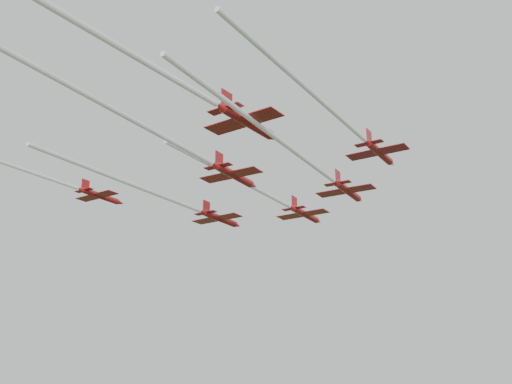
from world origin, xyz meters
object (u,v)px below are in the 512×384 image
at_px(jet_row3_mid, 188,150).
at_px(jet_row3_right, 351,128).
at_px(jet_row4_right, 186,86).
at_px(jet_row2_right, 315,167).
at_px(jet_lead, 280,201).
at_px(jet_row3_left, 26,170).
at_px(jet_row2_left, 185,205).

distance_m(jet_row3_mid, jet_row3_right, 22.98).
relative_size(jet_row3_mid, jet_row4_right, 1.02).
bearing_deg(jet_row3_mid, jet_row3_right, 6.68).
bearing_deg(jet_row4_right, jet_row3_right, 64.51).
relative_size(jet_row2_right, jet_row4_right, 1.02).
distance_m(jet_row3_mid, jet_row4_right, 20.23).
height_order(jet_row2_right, jet_row3_right, jet_row3_right).
xyz_separation_m(jet_lead, jet_row3_left, (-27.02, -32.47, -0.27)).
distance_m(jet_row2_right, jet_row3_right, 12.70).
distance_m(jet_lead, jet_row2_left, 18.41).
relative_size(jet_row2_right, jet_row3_left, 0.93).
height_order(jet_row2_left, jet_row4_right, jet_row4_right).
bearing_deg(jet_row4_right, jet_row2_left, 131.24).
relative_size(jet_row3_mid, jet_row3_right, 1.22).
bearing_deg(jet_row2_right, jet_lead, 129.62).
relative_size(jet_row3_left, jet_row3_right, 1.31).
relative_size(jet_row2_left, jet_row2_right, 0.85).
xyz_separation_m(jet_lead, jet_row3_right, (22.87, -27.57, -1.77)).
distance_m(jet_lead, jet_row3_mid, 29.02).
bearing_deg(jet_row3_right, jet_row3_mid, -172.78).
bearing_deg(jet_row2_right, jet_row3_mid, -141.23).
height_order(jet_row2_left, jet_row3_left, jet_row3_left).
height_order(jet_row3_right, jet_row4_right, jet_row4_right).
relative_size(jet_lead, jet_row3_right, 1.08).
xyz_separation_m(jet_row2_right, jet_row3_mid, (-14.24, -10.71, 1.35)).
distance_m(jet_row2_right, jet_row4_right, 27.88).
distance_m(jet_lead, jet_row2_right, 23.27).
xyz_separation_m(jet_row2_left, jet_row3_mid, (9.54, -13.70, 2.66)).
bearing_deg(jet_row2_left, jet_row3_mid, -49.32).
relative_size(jet_lead, jet_row2_left, 1.05).
xyz_separation_m(jet_lead, jet_row2_right, (14.19, -18.30, -2.21)).
xyz_separation_m(jet_row3_mid, jet_row4_right, (10.96, -16.98, -0.88)).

